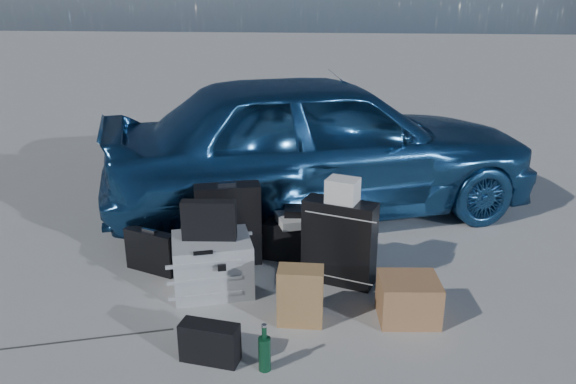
% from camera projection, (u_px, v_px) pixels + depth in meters
% --- Properties ---
extents(ground, '(60.00, 60.00, 0.00)m').
position_uv_depth(ground, '(272.00, 316.00, 4.03)').
color(ground, '#9D9D99').
rests_on(ground, ground).
extents(car, '(4.71, 3.20, 1.49)m').
position_uv_depth(car, '(321.00, 143.00, 5.73)').
color(car, '#265B90').
rests_on(car, ground).
extents(pelican_case, '(0.71, 0.64, 0.43)m').
position_uv_depth(pelican_case, '(212.00, 264.00, 4.33)').
color(pelican_case, '#AEB1B3').
rests_on(pelican_case, ground).
extents(laptop_bag, '(0.42, 0.13, 0.31)m').
position_uv_depth(laptop_bag, '(209.00, 220.00, 4.22)').
color(laptop_bag, black).
rests_on(laptop_bag, pelican_case).
extents(briefcase, '(0.47, 0.26, 0.36)m').
position_uv_depth(briefcase, '(151.00, 251.00, 4.63)').
color(briefcase, black).
rests_on(briefcase, ground).
extents(suitcase_left, '(0.57, 0.33, 0.70)m').
position_uv_depth(suitcase_left, '(228.00, 224.00, 4.73)').
color(suitcase_left, black).
rests_on(suitcase_left, ground).
extents(suitcase_right, '(0.60, 0.38, 0.68)m').
position_uv_depth(suitcase_right, '(339.00, 242.00, 4.42)').
color(suitcase_right, black).
rests_on(suitcase_right, ground).
extents(white_carton, '(0.28, 0.25, 0.19)m').
position_uv_depth(white_carton, '(343.00, 190.00, 4.27)').
color(white_carton, silver).
rests_on(white_carton, suitcase_right).
extents(duffel_bag, '(0.70, 0.42, 0.33)m').
position_uv_depth(duffel_bag, '(304.00, 241.00, 4.86)').
color(duffel_bag, black).
rests_on(duffel_bag, ground).
extents(flat_box_white, '(0.49, 0.43, 0.07)m').
position_uv_depth(flat_box_white, '(302.00, 219.00, 4.81)').
color(flat_box_white, silver).
rests_on(flat_box_white, duffel_bag).
extents(flat_box_black, '(0.29, 0.22, 0.06)m').
position_uv_depth(flat_box_black, '(301.00, 211.00, 4.80)').
color(flat_box_black, black).
rests_on(flat_box_black, flat_box_white).
extents(kraft_bag, '(0.31, 0.19, 0.42)m').
position_uv_depth(kraft_bag, '(300.00, 296.00, 3.90)').
color(kraft_bag, '#A16B46').
rests_on(kraft_bag, ground).
extents(cardboard_box, '(0.44, 0.40, 0.31)m').
position_uv_depth(cardboard_box, '(408.00, 299.00, 3.96)').
color(cardboard_box, olive).
rests_on(cardboard_box, ground).
extents(plastic_bag, '(0.32, 0.28, 0.17)m').
position_uv_depth(plastic_bag, '(407.00, 285.00, 4.29)').
color(plastic_bag, silver).
rests_on(plastic_bag, ground).
extents(messenger_bag, '(0.39, 0.20, 0.26)m').
position_uv_depth(messenger_bag, '(210.00, 343.00, 3.51)').
color(messenger_bag, black).
rests_on(messenger_bag, ground).
extents(green_bottle, '(0.10, 0.10, 0.31)m').
position_uv_depth(green_bottle, '(264.00, 348.00, 3.41)').
color(green_bottle, '#0B321C').
rests_on(green_bottle, ground).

